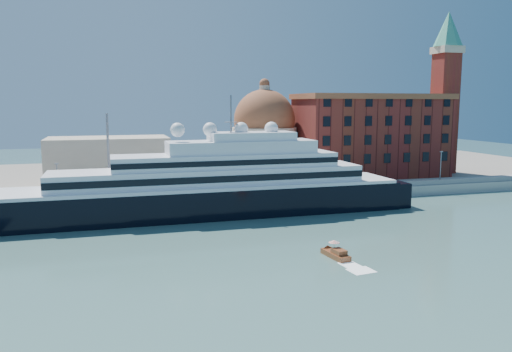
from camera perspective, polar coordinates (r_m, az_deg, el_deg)
name	(u,v)px	position (r m, az deg, el deg)	size (l,w,h in m)	color
ground	(242,245)	(80.75, -1.63, -7.86)	(400.00, 400.00, 0.00)	#365D59
quay	(203,199)	(112.81, -6.08, -2.63)	(180.00, 10.00, 2.50)	gray
land	(178,175)	(152.83, -8.87, 0.06)	(260.00, 72.00, 2.00)	slate
quay_fence	(207,194)	(108.12, -5.66, -2.09)	(180.00, 0.10, 1.20)	slate
superyacht	(188,192)	(100.65, -7.82, -1.87)	(94.46, 13.10, 28.23)	black
water_taxi	(336,253)	(74.92, 9.14, -8.74)	(2.49, 5.74, 2.64)	maroon
warehouse	(371,135)	(146.19, 13.02, 4.63)	(43.00, 19.00, 23.25)	maroon
campanile	(446,82)	(159.27, 20.85, 9.97)	(8.40, 8.40, 47.00)	maroon
church	(210,147)	(135.80, -5.31, 3.33)	(66.00, 18.00, 25.50)	beige
lamp_posts	(145,164)	(108.26, -12.59, 1.37)	(120.80, 2.40, 18.00)	slate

